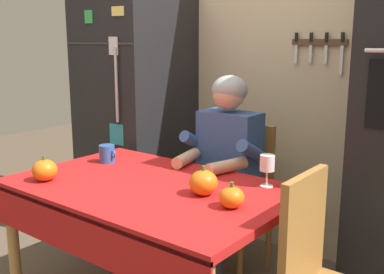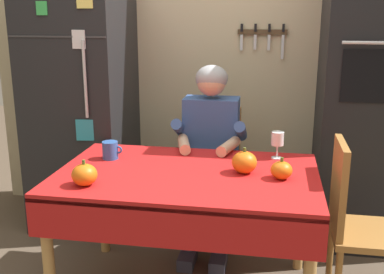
{
  "view_description": "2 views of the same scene",
  "coord_description": "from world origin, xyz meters",
  "px_view_note": "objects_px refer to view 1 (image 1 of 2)",
  "views": [
    {
      "loc": [
        1.53,
        -1.51,
        1.45
      ],
      "look_at": [
        0.12,
        0.28,
        0.97
      ],
      "focal_mm": 43.34,
      "sensor_mm": 36.0,
      "label": 1
    },
    {
      "loc": [
        0.44,
        -2.26,
        1.58
      ],
      "look_at": [
        0.0,
        0.24,
        0.9
      ],
      "focal_mm": 43.96,
      "sensor_mm": 36.0,
      "label": 2
    }
  ],
  "objects_px": {
    "refrigerator": "(136,113)",
    "pumpkin_small": "(232,197)",
    "wine_glass": "(267,164)",
    "dining_table": "(147,202)",
    "pumpkin_large": "(45,170)",
    "pumpkin_medium": "(203,183)",
    "seated_person": "(223,162)",
    "chair_behind_person": "(239,191)",
    "coffee_mug": "(107,154)"
  },
  "relations": [
    {
      "from": "refrigerator",
      "to": "dining_table",
      "type": "bearing_deg",
      "value": -42.91
    },
    {
      "from": "chair_behind_person",
      "to": "coffee_mug",
      "type": "xyz_separation_m",
      "value": [
        -0.53,
        -0.62,
        0.28
      ]
    },
    {
      "from": "seated_person",
      "to": "wine_glass",
      "type": "distance_m",
      "value": 0.51
    },
    {
      "from": "refrigerator",
      "to": "pumpkin_large",
      "type": "bearing_deg",
      "value": -67.02
    },
    {
      "from": "pumpkin_small",
      "to": "pumpkin_large",
      "type": "bearing_deg",
      "value": -164.67
    },
    {
      "from": "dining_table",
      "to": "coffee_mug",
      "type": "xyz_separation_m",
      "value": [
        -0.49,
        0.18,
        0.14
      ]
    },
    {
      "from": "coffee_mug",
      "to": "pumpkin_medium",
      "type": "height_order",
      "value": "pumpkin_medium"
    },
    {
      "from": "chair_behind_person",
      "to": "pumpkin_small",
      "type": "distance_m",
      "value": 0.95
    },
    {
      "from": "seated_person",
      "to": "wine_glass",
      "type": "height_order",
      "value": "seated_person"
    },
    {
      "from": "refrigerator",
      "to": "pumpkin_small",
      "type": "distance_m",
      "value": 1.7
    },
    {
      "from": "chair_behind_person",
      "to": "pumpkin_large",
      "type": "distance_m",
      "value": 1.2
    },
    {
      "from": "seated_person",
      "to": "pumpkin_large",
      "type": "distance_m",
      "value": 1.01
    },
    {
      "from": "chair_behind_person",
      "to": "pumpkin_medium",
      "type": "xyz_separation_m",
      "value": [
        0.26,
        -0.73,
        0.29
      ]
    },
    {
      "from": "chair_behind_person",
      "to": "pumpkin_small",
      "type": "xyz_separation_m",
      "value": [
        0.46,
        -0.79,
        0.28
      ]
    },
    {
      "from": "wine_glass",
      "to": "pumpkin_small",
      "type": "distance_m",
      "value": 0.36
    },
    {
      "from": "refrigerator",
      "to": "pumpkin_small",
      "type": "xyz_separation_m",
      "value": [
        1.45,
        -0.88,
        -0.11
      ]
    },
    {
      "from": "wine_glass",
      "to": "pumpkin_large",
      "type": "xyz_separation_m",
      "value": [
        -0.94,
        -0.61,
        -0.06
      ]
    },
    {
      "from": "seated_person",
      "to": "refrigerator",
      "type": "bearing_deg",
      "value": 164.29
    },
    {
      "from": "refrigerator",
      "to": "coffee_mug",
      "type": "bearing_deg",
      "value": -56.68
    },
    {
      "from": "dining_table",
      "to": "coffee_mug",
      "type": "relative_size",
      "value": 11.75
    },
    {
      "from": "wine_glass",
      "to": "pumpkin_medium",
      "type": "xyz_separation_m",
      "value": [
        -0.17,
        -0.29,
        -0.05
      ]
    },
    {
      "from": "refrigerator",
      "to": "pumpkin_large",
      "type": "distance_m",
      "value": 1.25
    },
    {
      "from": "pumpkin_large",
      "to": "pumpkin_medium",
      "type": "bearing_deg",
      "value": 22.83
    },
    {
      "from": "pumpkin_medium",
      "to": "pumpkin_small",
      "type": "bearing_deg",
      "value": -16.93
    },
    {
      "from": "refrigerator",
      "to": "chair_behind_person",
      "type": "xyz_separation_m",
      "value": [
        0.99,
        -0.09,
        -0.39
      ]
    },
    {
      "from": "pumpkin_large",
      "to": "pumpkin_medium",
      "type": "xyz_separation_m",
      "value": [
        0.77,
        0.32,
        0.0
      ]
    },
    {
      "from": "coffee_mug",
      "to": "wine_glass",
      "type": "bearing_deg",
      "value": 10.32
    },
    {
      "from": "dining_table",
      "to": "seated_person",
      "type": "bearing_deg",
      "value": 85.9
    },
    {
      "from": "seated_person",
      "to": "pumpkin_large",
      "type": "relative_size",
      "value": 9.42
    },
    {
      "from": "wine_glass",
      "to": "pumpkin_medium",
      "type": "distance_m",
      "value": 0.34
    },
    {
      "from": "chair_behind_person",
      "to": "seated_person",
      "type": "xyz_separation_m",
      "value": [
        -0.0,
        -0.19,
        0.23
      ]
    },
    {
      "from": "dining_table",
      "to": "pumpkin_large",
      "type": "xyz_separation_m",
      "value": [
        -0.46,
        -0.26,
        0.14
      ]
    },
    {
      "from": "pumpkin_medium",
      "to": "pumpkin_small",
      "type": "height_order",
      "value": "pumpkin_medium"
    },
    {
      "from": "seated_person",
      "to": "pumpkin_small",
      "type": "relative_size",
      "value": 10.81
    },
    {
      "from": "refrigerator",
      "to": "chair_behind_person",
      "type": "height_order",
      "value": "refrigerator"
    },
    {
      "from": "pumpkin_small",
      "to": "coffee_mug",
      "type": "bearing_deg",
      "value": 169.98
    },
    {
      "from": "pumpkin_large",
      "to": "pumpkin_small",
      "type": "xyz_separation_m",
      "value": [
        0.96,
        0.26,
        -0.01
      ]
    },
    {
      "from": "chair_behind_person",
      "to": "pumpkin_large",
      "type": "xyz_separation_m",
      "value": [
        -0.51,
        -1.05,
        0.28
      ]
    },
    {
      "from": "chair_behind_person",
      "to": "pumpkin_large",
      "type": "relative_size",
      "value": 7.03
    },
    {
      "from": "dining_table",
      "to": "chair_behind_person",
      "type": "distance_m",
      "value": 0.81
    },
    {
      "from": "refrigerator",
      "to": "pumpkin_medium",
      "type": "distance_m",
      "value": 1.5
    },
    {
      "from": "seated_person",
      "to": "pumpkin_medium",
      "type": "xyz_separation_m",
      "value": [
        0.26,
        -0.54,
        0.06
      ]
    },
    {
      "from": "refrigerator",
      "to": "dining_table",
      "type": "relative_size",
      "value": 1.29
    },
    {
      "from": "seated_person",
      "to": "coffee_mug",
      "type": "height_order",
      "value": "seated_person"
    },
    {
      "from": "coffee_mug",
      "to": "dining_table",
      "type": "bearing_deg",
      "value": -19.95
    },
    {
      "from": "chair_behind_person",
      "to": "pumpkin_large",
      "type": "bearing_deg",
      "value": -115.71
    },
    {
      "from": "refrigerator",
      "to": "dining_table",
      "type": "xyz_separation_m",
      "value": [
        0.95,
        -0.88,
        -0.24
      ]
    },
    {
      "from": "pumpkin_small",
      "to": "seated_person",
      "type": "bearing_deg",
      "value": 127.13
    },
    {
      "from": "pumpkin_medium",
      "to": "seated_person",
      "type": "bearing_deg",
      "value": 115.66
    },
    {
      "from": "chair_behind_person",
      "to": "pumpkin_small",
      "type": "bearing_deg",
      "value": -60.04
    }
  ]
}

